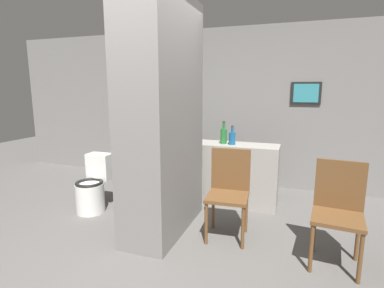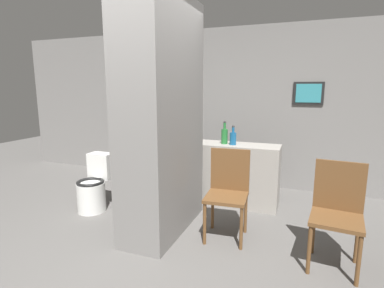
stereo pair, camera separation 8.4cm
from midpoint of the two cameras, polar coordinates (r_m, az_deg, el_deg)
name	(u,v)px [view 2 (the right image)]	position (r m, az deg, el deg)	size (l,w,h in m)	color
ground_plane	(137,255)	(3.21, -9.63, -20.06)	(14.00, 14.00, 0.00)	#5B5956
wall_back	(214,107)	(5.20, 4.70, 7.00)	(8.00, 0.09, 2.60)	gray
pillar_center	(162,118)	(3.34, -4.95, 4.95)	(0.55, 1.27, 2.60)	gray
counter_shelf	(230,174)	(4.30, 7.76, -5.64)	(1.36, 0.44, 0.86)	gray
toilet	(94,187)	(4.27, -17.59, -7.78)	(0.37, 0.53, 0.74)	white
chair_near_pillar	(228,189)	(3.35, 7.55, -8.49)	(0.47, 0.47, 0.96)	brown
chair_by_doorway	(337,209)	(3.11, 26.63, -11.09)	(0.48, 0.48, 0.96)	brown
bicycle	(163,165)	(4.95, -5.06, -4.07)	(1.74, 0.42, 0.78)	black
bottle_tall	(224,135)	(4.18, 6.78, 1.64)	(0.09, 0.09, 0.32)	#267233
bottle_short	(233,138)	(4.12, 8.40, 1.18)	(0.09, 0.09, 0.27)	#19598C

